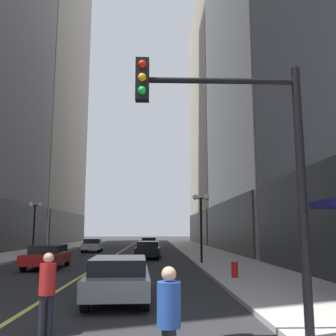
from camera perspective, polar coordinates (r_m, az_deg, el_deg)
The scene contains 17 objects.
ground_plane at distance 39.24m, azimuth -7.16°, elevation -12.29°, with size 200.00×200.00×0.00m, color #262628.
sidewalk_left at distance 40.81m, azimuth -19.02°, elevation -11.64°, with size 4.50×78.00×0.15m, color #ADA8A0.
sidewalk_right at distance 39.37m, azimuth 5.17°, elevation -12.20°, with size 4.50×78.00×0.15m, color #ADA8A0.
lane_centre_stripe at distance 39.24m, azimuth -7.16°, elevation -12.28°, with size 0.16×70.00×0.01m, color #E5D64C.
building_left_far at distance 72.50m, azimuth -18.65°, elevation 13.29°, with size 13.10×26.00×58.80m.
building_right_far at distance 68.34m, azimuth 10.47°, elevation 7.08°, with size 15.09×26.00×42.45m.
car_grey at distance 12.42m, azimuth -7.32°, elevation -15.72°, with size 2.03×4.69×1.32m.
car_red at distance 23.44m, azimuth -17.42°, elevation -12.29°, with size 1.97×4.73×1.32m.
car_black at distance 30.02m, azimuth -2.91°, elevation -11.93°, with size 1.95×4.63×1.32m.
car_silver at distance 39.99m, azimuth -11.13°, elevation -11.10°, with size 1.95×4.13×1.32m.
car_blue at distance 46.72m, azimuth -2.84°, elevation -10.96°, with size 1.84×4.50×1.32m.
pedestrian_in_blue_hoodie at distance 5.82m, azimuth 0.12°, elevation -21.09°, with size 0.45×0.45×1.63m.
pedestrian_in_red_jacket at distance 8.76m, azimuth -17.48°, elevation -16.47°, with size 0.48×0.48×1.67m.
traffic_light_near_right at distance 7.92m, azimuth 11.82°, elevation 2.65°, with size 3.43×0.35×5.65m.
street_lamp_left_far at distance 33.56m, azimuth -19.17°, elevation -6.82°, with size 1.06×0.36×4.43m.
street_lamp_right_mid at distance 24.72m, azimuth 4.91°, elevation -6.61°, with size 1.06×0.36×4.43m.
fire_hydrant_right at distance 17.28m, azimuth 9.86°, elevation -14.88°, with size 0.28×0.28×0.80m, color red.
Camera 1 is at (3.48, -4.03, 2.14)m, focal length 41.12 mm.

